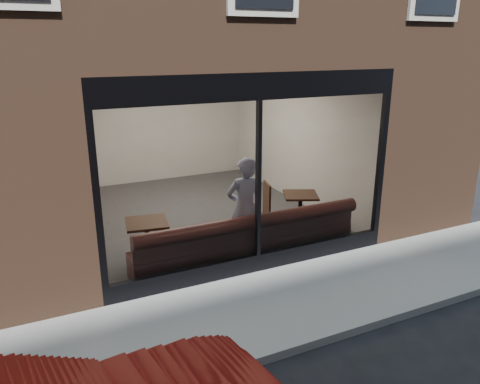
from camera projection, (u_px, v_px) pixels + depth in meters
name	position (u px, v px, depth m)	size (l,w,h in m)	color
ground	(331.00, 338.00, 5.99)	(120.00, 120.00, 0.00)	black
sidewalk_near	(290.00, 300.00, 6.85)	(40.00, 2.00, 0.01)	gray
kerb_near	(334.00, 336.00, 5.93)	(40.00, 0.10, 0.12)	gray
host_building_pier_right	(277.00, 113.00, 13.92)	(2.50, 12.00, 3.20)	brown
host_building_backfill	(128.00, 109.00, 14.96)	(5.00, 6.00, 3.20)	brown
cafe_floor	(195.00, 214.00, 10.28)	(6.00, 6.00, 0.00)	#2D2D30
cafe_ceiling	(190.00, 65.00, 9.32)	(6.00, 6.00, 0.00)	white
cafe_wall_back	(154.00, 122.00, 12.37)	(5.00, 5.00, 0.00)	beige
cafe_wall_left	(68.00, 155.00, 8.78)	(6.00, 6.00, 0.00)	beige
cafe_wall_right	(294.00, 134.00, 10.82)	(6.00, 6.00, 0.00)	beige
storefront_kick	(257.00, 262.00, 7.71)	(5.00, 0.10, 0.30)	black
storefront_header	(259.00, 86.00, 6.84)	(5.00, 0.10, 0.40)	black
storefront_mullion	(258.00, 181.00, 7.28)	(0.06, 0.10, 2.50)	black
storefront_glass	(259.00, 182.00, 7.26)	(4.80, 4.80, 0.00)	white
banquette	(247.00, 249.00, 8.03)	(4.00, 0.55, 0.45)	#341313
person	(245.00, 208.00, 8.03)	(0.66, 0.43, 1.80)	#9EA8CF
cafe_table_left	(147.00, 223.00, 7.80)	(0.67, 0.67, 0.04)	#331E13
cafe_table_right	(301.00, 195.00, 9.22)	(0.65, 0.65, 0.04)	#331E13
cafe_chair_right	(258.00, 217.00, 9.46)	(0.45, 0.45, 0.04)	#331E13
wall_poster	(79.00, 176.00, 7.84)	(0.02, 0.54, 0.72)	white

